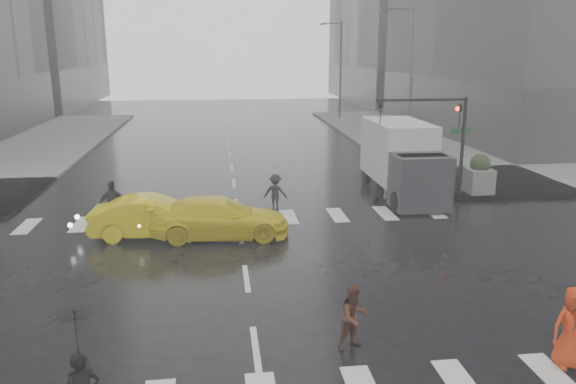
{
  "coord_description": "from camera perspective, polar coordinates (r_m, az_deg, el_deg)",
  "views": [
    {
      "loc": [
        -0.68,
        -15.34,
        6.54
      ],
      "look_at": [
        1.48,
        2.0,
        2.06
      ],
      "focal_mm": 35.0,
      "sensor_mm": 36.0,
      "label": 1
    }
  ],
  "objects": [
    {
      "name": "ground",
      "position": [
        16.69,
        -4.25,
        -8.74
      ],
      "size": [
        120.0,
        120.0,
        0.0
      ],
      "primitive_type": "plane",
      "color": "black",
      "rests_on": "ground"
    },
    {
      "name": "sidewalk_ne",
      "position": [
        39.08,
        24.15,
        3.6
      ],
      "size": [
        35.0,
        35.0,
        0.15
      ],
      "primitive_type": "cube",
      "color": "slate",
      "rests_on": "ground"
    },
    {
      "name": "road_markings",
      "position": [
        16.69,
        -4.25,
        -8.72
      ],
      "size": [
        18.0,
        48.0,
        0.01
      ],
      "primitive_type": null,
      "color": "silver",
      "rests_on": "ground"
    },
    {
      "name": "traffic_signal_pole",
      "position": [
        25.49,
        15.39,
        6.38
      ],
      "size": [
        4.45,
        0.42,
        4.5
      ],
      "color": "black",
      "rests_on": "ground"
    },
    {
      "name": "street_lamp_near",
      "position": [
        35.32,
        12.23,
        11.49
      ],
      "size": [
        2.15,
        0.22,
        9.0
      ],
      "color": "#59595B",
      "rests_on": "ground"
    },
    {
      "name": "street_lamp_far",
      "position": [
        54.6,
        5.23,
        12.66
      ],
      "size": [
        2.15,
        0.22,
        9.0
      ],
      "color": "#59595B",
      "rests_on": "ground"
    },
    {
      "name": "planter_west",
      "position": [
        25.38,
        10.69,
        1.48
      ],
      "size": [
        1.1,
        1.1,
        1.8
      ],
      "color": "slate",
      "rests_on": "ground"
    },
    {
      "name": "planter_mid",
      "position": [
        26.05,
        14.89,
        1.58
      ],
      "size": [
        1.1,
        1.1,
        1.8
      ],
      "color": "slate",
      "rests_on": "ground"
    },
    {
      "name": "planter_east",
      "position": [
        26.86,
        18.86,
        1.66
      ],
      "size": [
        1.1,
        1.1,
        1.8
      ],
      "color": "slate",
      "rests_on": "ground"
    },
    {
      "name": "pedestrian_black",
      "position": [
        10.31,
        -20.52,
        -15.09
      ],
      "size": [
        1.22,
        1.24,
        2.43
      ],
      "rotation": [
        0.0,
        0.0,
        0.33
      ],
      "color": "black",
      "rests_on": "ground"
    },
    {
      "name": "pedestrian_brown",
      "position": [
        12.85,
        6.74,
        -12.49
      ],
      "size": [
        0.9,
        0.81,
        1.51
      ],
      "primitive_type": "imported",
      "rotation": [
        0.0,
        0.0,
        0.4
      ],
      "color": "#49261A",
      "rests_on": "ground"
    },
    {
      "name": "pedestrian_orange",
      "position": [
        13.42,
        26.98,
        -12.16
      ],
      "size": [
        0.94,
        0.67,
        1.79
      ],
      "rotation": [
        0.0,
        0.0,
        -0.12
      ],
      "color": "red",
      "rests_on": "ground"
    },
    {
      "name": "pedestrian_far_a",
      "position": [
        21.67,
        -17.31,
        -1.3
      ],
      "size": [
        1.14,
        0.76,
        1.85
      ],
      "primitive_type": "imported",
      "rotation": [
        0.0,
        0.0,
        3.23
      ],
      "color": "black",
      "rests_on": "ground"
    },
    {
      "name": "pedestrian_far_b",
      "position": [
        23.19,
        -1.28,
        -0.03
      ],
      "size": [
        1.11,
        0.81,
        1.53
      ],
      "primitive_type": "imported",
      "rotation": [
        0.0,
        0.0,
        2.85
      ],
      "color": "black",
      "rests_on": "ground"
    },
    {
      "name": "taxi_mid",
      "position": [
        20.5,
        -13.45,
        -2.49
      ],
      "size": [
        4.49,
        1.74,
        1.46
      ],
      "primitive_type": "imported",
      "rotation": [
        0.0,
        0.0,
        1.52
      ],
      "color": "yellow",
      "rests_on": "ground"
    },
    {
      "name": "taxi_rear",
      "position": [
        20.08,
        -6.97,
        -2.6
      ],
      "size": [
        4.43,
        2.2,
        1.43
      ],
      "primitive_type": "imported",
      "rotation": [
        0.0,
        0.0,
        1.52
      ],
      "color": "yellow",
      "rests_on": "ground"
    },
    {
      "name": "box_truck",
      "position": [
        25.67,
        11.63,
        3.37
      ],
      "size": [
        2.34,
        6.23,
        3.31
      ],
      "rotation": [
        0.0,
        0.0,
        -0.0
      ],
      "color": "white",
      "rests_on": "ground"
    }
  ]
}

